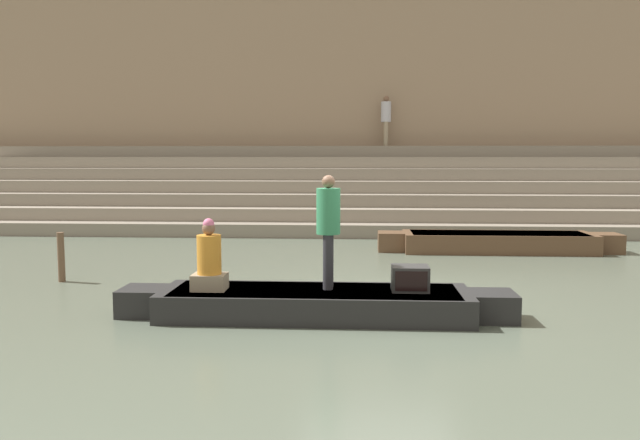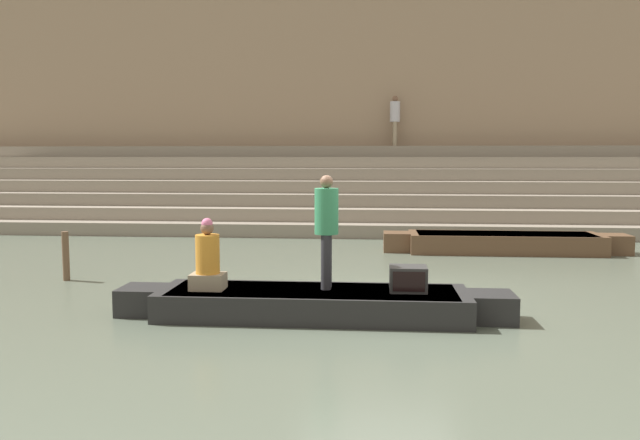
{
  "view_description": "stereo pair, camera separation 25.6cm",
  "coord_description": "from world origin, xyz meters",
  "px_view_note": "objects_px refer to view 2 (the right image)",
  "views": [
    {
      "loc": [
        -0.36,
        -9.85,
        2.31
      ],
      "look_at": [
        -0.98,
        0.22,
        1.3
      ],
      "focal_mm": 35.0,
      "sensor_mm": 36.0,
      "label": 1
    },
    {
      "loc": [
        -0.11,
        -9.83,
        2.31
      ],
      "look_at": [
        -0.98,
        0.22,
        1.3
      ],
      "focal_mm": 35.0,
      "sensor_mm": 36.0,
      "label": 2
    }
  ],
  "objects_px": {
    "rowboat_main": "(313,302)",
    "moored_boat_shore": "(504,242)",
    "tv_set": "(408,279)",
    "person_on_steps": "(395,117)",
    "mooring_post": "(66,256)",
    "person_rowing": "(208,261)",
    "person_standing": "(326,224)"
  },
  "relations": [
    {
      "from": "tv_set",
      "to": "moored_boat_shore",
      "type": "distance_m",
      "value": 7.06
    },
    {
      "from": "person_rowing",
      "to": "tv_set",
      "type": "xyz_separation_m",
      "value": [
        2.9,
        0.12,
        -0.23
      ]
    },
    {
      "from": "moored_boat_shore",
      "to": "person_standing",
      "type": "bearing_deg",
      "value": -116.81
    },
    {
      "from": "moored_boat_shore",
      "to": "person_on_steps",
      "type": "height_order",
      "value": "person_on_steps"
    },
    {
      "from": "rowboat_main",
      "to": "mooring_post",
      "type": "bearing_deg",
      "value": 151.85
    },
    {
      "from": "mooring_post",
      "to": "moored_boat_shore",
      "type": "bearing_deg",
      "value": 25.45
    },
    {
      "from": "mooring_post",
      "to": "person_rowing",
      "type": "bearing_deg",
      "value": -35.15
    },
    {
      "from": "moored_boat_shore",
      "to": "person_on_steps",
      "type": "bearing_deg",
      "value": 113.74
    },
    {
      "from": "person_standing",
      "to": "rowboat_main",
      "type": "bearing_deg",
      "value": -145.1
    },
    {
      "from": "person_standing",
      "to": "person_on_steps",
      "type": "relative_size",
      "value": 0.94
    },
    {
      "from": "person_rowing",
      "to": "person_on_steps",
      "type": "xyz_separation_m",
      "value": [
        3.11,
        13.63,
        2.92
      ]
    },
    {
      "from": "person_standing",
      "to": "person_on_steps",
      "type": "distance_m",
      "value": 13.68
    },
    {
      "from": "person_standing",
      "to": "person_rowing",
      "type": "height_order",
      "value": "person_standing"
    },
    {
      "from": "rowboat_main",
      "to": "moored_boat_shore",
      "type": "distance_m",
      "value": 7.71
    },
    {
      "from": "rowboat_main",
      "to": "moored_boat_shore",
      "type": "relative_size",
      "value": 0.98
    },
    {
      "from": "person_standing",
      "to": "mooring_post",
      "type": "height_order",
      "value": "person_standing"
    },
    {
      "from": "rowboat_main",
      "to": "moored_boat_shore",
      "type": "xyz_separation_m",
      "value": [
        4.05,
        6.55,
        0.04
      ]
    },
    {
      "from": "tv_set",
      "to": "moored_boat_shore",
      "type": "height_order",
      "value": "tv_set"
    },
    {
      "from": "rowboat_main",
      "to": "tv_set",
      "type": "bearing_deg",
      "value": -1.74
    },
    {
      "from": "rowboat_main",
      "to": "person_rowing",
      "type": "xyz_separation_m",
      "value": [
        -1.53,
        -0.09,
        0.6
      ]
    },
    {
      "from": "tv_set",
      "to": "moored_boat_shore",
      "type": "xyz_separation_m",
      "value": [
        2.68,
        6.52,
        -0.33
      ]
    },
    {
      "from": "person_standing",
      "to": "person_rowing",
      "type": "bearing_deg",
      "value": -175.44
    },
    {
      "from": "tv_set",
      "to": "mooring_post",
      "type": "relative_size",
      "value": 0.57
    },
    {
      "from": "tv_set",
      "to": "moored_boat_shore",
      "type": "relative_size",
      "value": 0.09
    },
    {
      "from": "person_on_steps",
      "to": "mooring_post",
      "type": "bearing_deg",
      "value": -173.46
    },
    {
      "from": "rowboat_main",
      "to": "tv_set",
      "type": "height_order",
      "value": "tv_set"
    },
    {
      "from": "person_rowing",
      "to": "mooring_post",
      "type": "bearing_deg",
      "value": 134.5
    },
    {
      "from": "mooring_post",
      "to": "tv_set",
      "type": "bearing_deg",
      "value": -19.8
    },
    {
      "from": "tv_set",
      "to": "rowboat_main",
      "type": "bearing_deg",
      "value": -174.88
    },
    {
      "from": "rowboat_main",
      "to": "person_on_steps",
      "type": "relative_size",
      "value": 3.26
    },
    {
      "from": "person_standing",
      "to": "person_rowing",
      "type": "relative_size",
      "value": 1.59
    },
    {
      "from": "rowboat_main",
      "to": "person_on_steps",
      "type": "bearing_deg",
      "value": 80.23
    }
  ]
}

